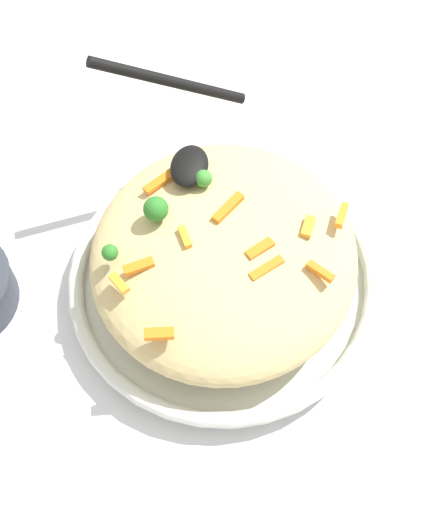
{
  "coord_description": "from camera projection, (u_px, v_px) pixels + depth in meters",
  "views": [
    {
      "loc": [
        0.36,
        0.05,
        0.67
      ],
      "look_at": [
        0.0,
        0.0,
        0.07
      ],
      "focal_mm": 46.53,
      "sensor_mm": 36.0,
      "label": 1
    }
  ],
  "objects": [
    {
      "name": "ground_plane",
      "position": [
        224.0,
        288.0,
        0.77
      ],
      "size": [
        2.4,
        2.4,
        0.0
      ],
      "primitive_type": "plane",
      "color": "silver"
    },
    {
      "name": "broccoli_floret_0",
      "position": [
        156.0,
        209.0,
        0.67
      ],
      "size": [
        0.03,
        0.03,
        0.03
      ],
      "color": "#296820",
      "rests_on": "pasta_mound"
    },
    {
      "name": "serving_spoon",
      "position": [
        182.0,
        132.0,
        0.7
      ],
      "size": [
        0.14,
        0.16,
        0.11
      ],
      "color": "black",
      "rests_on": "pasta_mound"
    },
    {
      "name": "carrot_piece_8",
      "position": [
        139.0,
        266.0,
        0.65
      ],
      "size": [
        0.02,
        0.03,
        0.01
      ],
      "primitive_type": "cube",
      "rotation": [
        0.0,
        0.0,
        2.11
      ],
      "color": "orange",
      "rests_on": "pasta_mound"
    },
    {
      "name": "carrot_piece_4",
      "position": [
        320.0,
        271.0,
        0.64
      ],
      "size": [
        0.02,
        0.03,
        0.01
      ],
      "primitive_type": "cube",
      "rotation": [
        0.0,
        0.0,
        1.04
      ],
      "color": "orange",
      "rests_on": "pasta_mound"
    },
    {
      "name": "broccoli_floret_2",
      "position": [
        203.0,
        179.0,
        0.69
      ],
      "size": [
        0.02,
        0.02,
        0.02
      ],
      "color": "#377928",
      "rests_on": "pasta_mound"
    },
    {
      "name": "carrot_piece_9",
      "position": [
        308.0,
        227.0,
        0.67
      ],
      "size": [
        0.03,
        0.01,
        0.01
      ],
      "primitive_type": "cube",
      "rotation": [
        0.0,
        0.0,
        6.12
      ],
      "color": "orange",
      "rests_on": "pasta_mound"
    },
    {
      "name": "carrot_piece_2",
      "position": [
        267.0,
        268.0,
        0.65
      ],
      "size": [
        0.03,
        0.03,
        0.01
      ],
      "primitive_type": "cube",
      "rotation": [
        0.0,
        0.0,
        2.33
      ],
      "color": "orange",
      "rests_on": "pasta_mound"
    },
    {
      "name": "broccoli_floret_1",
      "position": [
        110.0,
        253.0,
        0.65
      ],
      "size": [
        0.02,
        0.02,
        0.02
      ],
      "color": "#296820",
      "rests_on": "pasta_mound"
    },
    {
      "name": "carrot_piece_1",
      "position": [
        161.0,
        181.0,
        0.7
      ],
      "size": [
        0.04,
        0.03,
        0.01
      ],
      "primitive_type": "cube",
      "rotation": [
        0.0,
        0.0,
        2.45
      ],
      "color": "orange",
      "rests_on": "pasta_mound"
    },
    {
      "name": "carrot_piece_3",
      "position": [
        230.0,
        208.0,
        0.68
      ],
      "size": [
        0.04,
        0.03,
        0.01
      ],
      "primitive_type": "cube",
      "rotation": [
        0.0,
        0.0,
        5.75
      ],
      "color": "orange",
      "rests_on": "pasta_mound"
    },
    {
      "name": "carrot_piece_5",
      "position": [
        119.0,
        283.0,
        0.64
      ],
      "size": [
        0.02,
        0.02,
        0.01
      ],
      "primitive_type": "cube",
      "rotation": [
        0.0,
        0.0,
        3.98
      ],
      "color": "orange",
      "rests_on": "pasta_mound"
    },
    {
      "name": "carrot_piece_7",
      "position": [
        260.0,
        249.0,
        0.65
      ],
      "size": [
        0.03,
        0.03,
        0.01
      ],
      "primitive_type": "cube",
      "rotation": [
        0.0,
        0.0,
        5.49
      ],
      "color": "orange",
      "rests_on": "pasta_mound"
    },
    {
      "name": "carrot_piece_0",
      "position": [
        159.0,
        334.0,
        0.61
      ],
      "size": [
        0.02,
        0.03,
        0.01
      ],
      "primitive_type": "cube",
      "rotation": [
        0.0,
        0.0,
        4.92
      ],
      "color": "orange",
      "rests_on": "pasta_mound"
    },
    {
      "name": "serving_bowl",
      "position": [
        224.0,
        279.0,
        0.75
      ],
      "size": [
        0.35,
        0.35,
        0.04
      ],
      "color": "silver",
      "rests_on": "ground_plane"
    },
    {
      "name": "pasta_mound",
      "position": [
        224.0,
        254.0,
        0.7
      ],
      "size": [
        0.3,
        0.28,
        0.09
      ],
      "primitive_type": "ellipsoid",
      "color": "#D1BA7A",
      "rests_on": "serving_bowl"
    },
    {
      "name": "carrot_piece_10",
      "position": [
        185.0,
        237.0,
        0.66
      ],
      "size": [
        0.03,
        0.02,
        0.01
      ],
      "primitive_type": "cube",
      "rotation": [
        0.0,
        0.0,
        3.64
      ],
      "color": "orange",
      "rests_on": "pasta_mound"
    },
    {
      "name": "carrot_piece_6",
      "position": [
        342.0,
        215.0,
        0.68
      ],
      "size": [
        0.03,
        0.01,
        0.01
      ],
      "primitive_type": "cube",
      "rotation": [
        0.0,
        0.0,
        6.09
      ],
      "color": "orange",
      "rests_on": "pasta_mound"
    }
  ]
}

